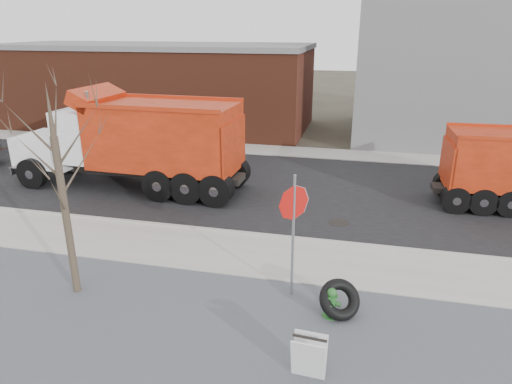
% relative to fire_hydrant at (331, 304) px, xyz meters
% --- Properties ---
extents(ground, '(120.00, 120.00, 0.00)m').
position_rel_fire_hydrant_xyz_m(ground, '(-3.12, 2.23, -0.35)').
color(ground, '#383328').
rests_on(ground, ground).
extents(gravel_verge, '(60.00, 5.00, 0.03)m').
position_rel_fire_hydrant_xyz_m(gravel_verge, '(-3.12, -1.27, -0.33)').
color(gravel_verge, slate).
rests_on(gravel_verge, ground).
extents(sidewalk, '(60.00, 2.50, 0.06)m').
position_rel_fire_hydrant_xyz_m(sidewalk, '(-3.12, 2.48, -0.32)').
color(sidewalk, '#9E9B93').
rests_on(sidewalk, ground).
extents(curb, '(60.00, 0.15, 0.11)m').
position_rel_fire_hydrant_xyz_m(curb, '(-3.12, 3.78, -0.29)').
color(curb, '#9E9B93').
rests_on(curb, ground).
extents(road, '(60.00, 9.40, 0.02)m').
position_rel_fire_hydrant_xyz_m(road, '(-3.12, 8.53, -0.34)').
color(road, black).
rests_on(road, ground).
extents(far_sidewalk, '(60.00, 2.00, 0.06)m').
position_rel_fire_hydrant_xyz_m(far_sidewalk, '(-3.12, 14.23, -0.32)').
color(far_sidewalk, '#9E9B93').
rests_on(far_sidewalk, ground).
extents(building_grey, '(12.00, 10.00, 8.00)m').
position_rel_fire_hydrant_xyz_m(building_grey, '(5.88, 20.23, 3.65)').
color(building_grey, slate).
rests_on(building_grey, ground).
extents(building_brick, '(20.20, 8.20, 5.30)m').
position_rel_fire_hydrant_xyz_m(building_brick, '(-13.12, 19.23, 2.31)').
color(building_brick, '#602B1B').
rests_on(building_brick, ground).
extents(bare_tree, '(3.20, 3.20, 5.20)m').
position_rel_fire_hydrant_xyz_m(bare_tree, '(-6.32, -0.37, 2.95)').
color(bare_tree, '#382D23').
rests_on(bare_tree, ground).
extents(fire_hydrant, '(0.43, 0.42, 0.76)m').
position_rel_fire_hydrant_xyz_m(fire_hydrant, '(0.00, 0.00, 0.00)').
color(fire_hydrant, '#31702A').
rests_on(fire_hydrant, ground).
extents(truck_tire, '(1.25, 1.19, 0.91)m').
position_rel_fire_hydrant_xyz_m(truck_tire, '(0.18, 0.10, 0.08)').
color(truck_tire, black).
rests_on(truck_tire, ground).
extents(stop_sign, '(0.61, 0.64, 3.15)m').
position_rel_fire_hydrant_xyz_m(stop_sign, '(-1.02, 0.69, 1.77)').
color(stop_sign, gray).
rests_on(stop_sign, ground).
extents(sandwich_board, '(0.67, 0.45, 0.90)m').
position_rel_fire_hydrant_xyz_m(sandwich_board, '(-0.27, -2.04, 0.13)').
color(sandwich_board, silver).
rests_on(sandwich_board, ground).
extents(dump_truck_red_b, '(9.69, 3.05, 4.02)m').
position_rel_fire_hydrant_xyz_m(dump_truck_red_b, '(-8.43, 7.22, 1.70)').
color(dump_truck_red_b, black).
rests_on(dump_truck_red_b, ground).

